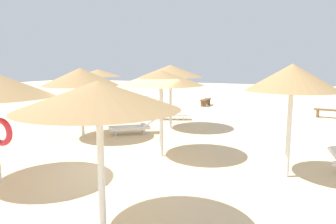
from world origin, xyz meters
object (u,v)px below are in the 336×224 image
Objects in this scene: parasol_6 at (98,73)px; bench_2 at (329,112)px; parasol_8 at (161,78)px; bench_0 at (206,101)px; bench_1 at (141,99)px; parasol_0 at (81,77)px; lounger_2 at (170,114)px; parasol_7 at (292,78)px; parasol_2 at (171,71)px; parasol_5 at (99,96)px; lounger_0 at (133,127)px.

parasol_6 is 13.78m from bench_2.
parasol_8 is 12.78m from bench_0.
bench_0 is at bearing 11.07° from bench_1.
bench_1 is (-3.52, 10.47, -2.10)m from parasol_0.
lounger_2 is at bearing 75.09° from parasol_0.
parasol_8 is (8.17, -7.21, 0.12)m from parasol_6.
parasol_6 is 0.97× the size of parasol_7.
bench_1 is at bearing 123.56° from parasol_8.
parasol_6 is at bearing 154.22° from parasol_2.
parasol_7 is 1.47× the size of lounger_2.
parasol_2 is at bearing -25.78° from parasol_6.
parasol_5 reaches higher than lounger_2.
parasol_6 is 10.89m from parasol_8.
bench_2 is at bearing 83.05° from parasol_7.
parasol_2 is 9.72m from bench_1.
bench_0 is (-1.13, 8.28, -2.28)m from parasol_2.
parasol_8 is at bearing -68.58° from parasol_2.
lounger_0 is (-6.35, 2.53, -2.28)m from parasol_7.
parasol_2 is 1.46× the size of lounger_2.
lounger_2 is (5.55, -1.09, -2.08)m from parasol_6.
bench_0 is (-0.09, 6.19, 0.03)m from lounger_2.
bench_0 is (1.30, 11.41, -2.10)m from parasol_0.
lounger_2 is at bearing -11.12° from parasol_6.
lounger_0 is (-3.72, 6.84, -2.10)m from parasol_5.
parasol_8 is 1.82× the size of bench_1.
parasol_0 is 2.02× the size of bench_0.
parasol_5 is at bearing -61.30° from bench_1.
bench_0 is at bearing 90.88° from lounger_0.
parasol_5 is at bearing -72.23° from parasol_2.
parasol_2 is 1.93× the size of bench_1.
parasol_2 reaches higher than bench_2.
bench_2 is (7.80, -1.93, 0.00)m from bench_0.
parasol_5 is 1.47× the size of lounger_0.
lounger_0 is at bearing -41.03° from parasol_6.
parasol_0 is 1.11× the size of parasol_8.
bench_2 is at bearing 46.49° from lounger_0.
lounger_2 is 1.30× the size of bench_2.
bench_2 is at bearing 28.90° from lounger_2.
parasol_0 is 4.11m from parasol_8.
parasol_6 is (-6.59, 3.19, -0.24)m from parasol_2.
parasol_0 reaches higher than lounger_2.
parasol_0 is 1.53× the size of lounger_2.
parasol_5 is 15.54m from bench_2.
lounger_0 is (-2.56, 2.32, -2.19)m from parasol_8.
parasol_8 is 1.38× the size of lounger_2.
parasol_8 is 1.49× the size of lounger_0.
lounger_0 is 1.22× the size of bench_0.
parasol_0 is 1.04× the size of parasol_7.
bench_0 is at bearing 83.50° from parasol_0.
lounger_0 is at bearing 44.48° from parasol_0.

